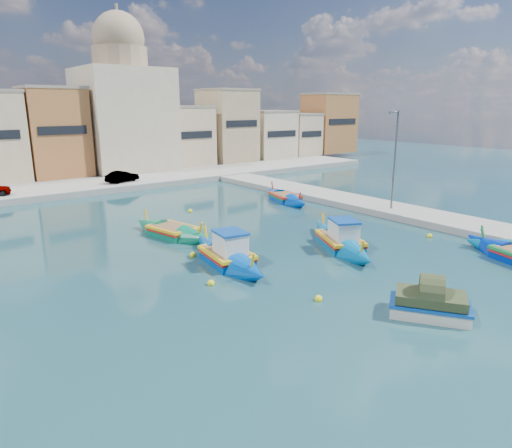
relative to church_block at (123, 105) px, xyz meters
name	(u,v)px	position (x,y,z in m)	size (l,w,h in m)	color
ground	(267,293)	(-10.00, -40.00, -8.41)	(160.00, 160.00, 0.00)	#173845
east_quay	(468,226)	(8.00, -40.00, -8.16)	(4.00, 70.00, 0.50)	gray
north_quay	(64,189)	(-10.00, -8.00, -8.11)	(80.00, 8.00, 0.60)	gray
north_townhouses	(100,134)	(-3.32, -0.64, -3.41)	(83.20, 7.87, 10.19)	tan
church_block	(123,105)	(0.00, 0.00, 0.00)	(10.00, 10.00, 19.10)	#C9B696
quay_street_lamp	(394,160)	(7.44, -34.00, -4.07)	(1.18, 0.16, 8.00)	#595B60
luzzu_turquoise_cabin	(340,242)	(-2.11, -37.34, -8.06)	(5.73, 8.80, 2.85)	#00609F
luzzu_blue_cabin	(227,257)	(-9.15, -35.49, -8.05)	(3.25, 8.46, 2.92)	#0048AD
luzzu_cyan_mid	(285,198)	(4.30, -25.01, -8.16)	(3.99, 8.16, 2.35)	#003EAC
luzzu_green	(172,232)	(-9.03, -28.91, -8.15)	(3.52, 7.90, 2.42)	#0A714F
tender_near	(430,305)	(-6.26, -45.93, -7.93)	(3.17, 3.58, 1.56)	beige
mooring_buoys	(221,251)	(-8.42, -33.72, -8.33)	(24.19, 18.93, 0.36)	#F9F61A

